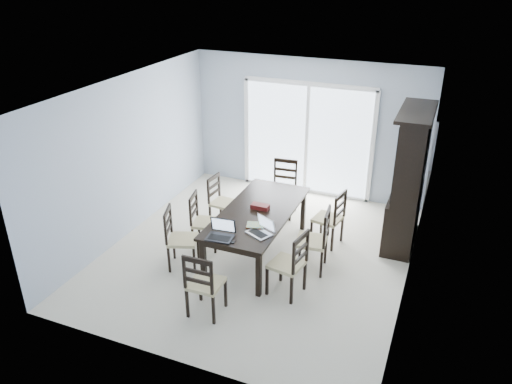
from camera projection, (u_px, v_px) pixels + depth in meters
floor at (258, 253)px, 7.85m from camera, size 5.00×5.00×0.00m
ceiling at (258, 89)px, 6.73m from camera, size 5.00×5.00×0.00m
back_wall at (308, 128)px, 9.38m from camera, size 4.50×0.02×2.60m
wall_left at (129, 156)px, 8.06m from camera, size 0.02×5.00×2.60m
wall_right at (417, 204)px, 6.52m from camera, size 0.02×5.00×2.60m
balcony at (319, 174)px, 10.80m from camera, size 4.50×2.00×0.10m
railing at (332, 134)px, 11.37m from camera, size 4.50×0.06×1.10m
dining_table at (258, 215)px, 7.56m from camera, size 1.00×2.20×0.75m
china_hutch at (409, 181)px, 7.74m from camera, size 0.50×1.38×2.20m
sliding_door at (307, 139)px, 9.45m from camera, size 2.52×0.05×2.18m
chair_left_near at (176, 232)px, 7.29m from camera, size 0.54×0.53×1.09m
chair_left_mid at (200, 215)px, 7.81m from camera, size 0.48×0.47×1.05m
chair_left_far at (219, 195)px, 8.49m from camera, size 0.43×0.42×1.02m
chair_right_near at (293, 258)px, 6.64m from camera, size 0.50×0.49×1.12m
chair_right_mid at (318, 234)px, 7.19m from camera, size 0.49×0.48×1.15m
chair_right_far at (333, 213)px, 7.84m from camera, size 0.49×0.48×1.09m
chair_end_near at (202, 279)px, 6.23m from camera, size 0.42×0.43×1.09m
chair_end_far at (284, 181)px, 8.85m from camera, size 0.47×0.48×1.15m
laptop_dark at (220, 235)px, 6.76m from camera, size 0.38×0.29×0.25m
laptop_silver at (259, 231)px, 6.87m from camera, size 0.40×0.36×0.23m
book_stack at (255, 226)px, 7.07m from camera, size 0.28×0.25×0.04m
cell_phone at (231, 242)px, 6.69m from camera, size 0.11×0.06×0.01m
game_box at (260, 207)px, 7.58m from camera, size 0.27×0.14×0.07m
hot_tub at (292, 144)px, 10.92m from camera, size 2.21×2.03×1.01m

